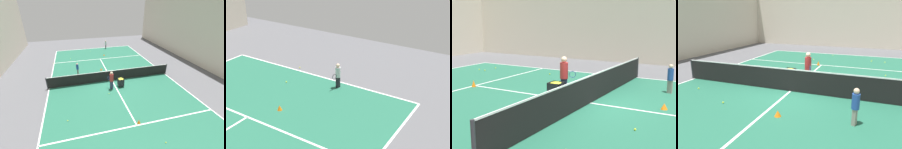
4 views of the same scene
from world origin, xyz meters
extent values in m
plane|color=#5B5B60|center=(0.00, 0.00, 0.00)|extent=(36.25, 36.25, 0.00)
cube|color=#23664C|center=(0.00, 0.00, 0.00)|extent=(11.68, 22.15, 0.00)
cube|color=white|center=(5.84, 0.00, 0.01)|extent=(0.10, 22.15, 0.00)
cube|color=white|center=(0.00, 6.09, 0.01)|extent=(11.68, 0.10, 0.00)
cube|color=white|center=(0.00, 0.00, 0.01)|extent=(0.10, 12.18, 0.00)
cube|color=beige|center=(10.96, 0.00, 3.80)|extent=(0.15, 32.55, 7.61)
cylinder|color=#2D2D33|center=(-5.94, 0.00, 0.55)|extent=(0.10, 0.10, 1.09)
cylinder|color=#2D2D33|center=(5.94, 0.00, 0.55)|extent=(0.10, 0.10, 1.09)
cube|color=black|center=(0.00, 0.00, 0.53)|extent=(11.78, 0.03, 1.02)
cube|color=white|center=(0.00, 0.00, 1.07)|extent=(11.78, 0.04, 0.05)
cube|color=#2D3351|center=(0.42, 1.40, 0.37)|extent=(0.26, 0.31, 0.75)
cylinder|color=#B22D2D|center=(0.42, 1.40, 1.08)|extent=(0.45, 0.45, 0.67)
sphere|color=beige|center=(0.42, 1.40, 1.54)|extent=(0.25, 0.25, 0.25)
torus|color=#2D478C|center=(0.62, 1.12, 0.91)|extent=(0.15, 0.26, 0.28)
cube|color=gray|center=(3.14, -2.29, 0.29)|extent=(0.17, 0.23, 0.57)
cylinder|color=#234799|center=(3.14, -2.29, 0.82)|extent=(0.31, 0.31, 0.51)
sphere|color=beige|center=(3.14, -2.29, 1.17)|extent=(0.19, 0.19, 0.19)
cube|color=black|center=(-0.50, 1.22, 0.12)|extent=(0.51, 0.52, 0.02)
cube|color=black|center=(-0.50, 0.97, 0.45)|extent=(0.51, 0.02, 0.66)
cube|color=black|center=(-0.50, 1.47, 0.45)|extent=(0.51, 0.02, 0.66)
cube|color=black|center=(-0.75, 1.22, 0.45)|extent=(0.02, 0.52, 0.66)
cube|color=black|center=(-0.26, 1.22, 0.45)|extent=(0.02, 0.52, 0.66)
ellipsoid|color=yellow|center=(-0.50, 1.22, 0.72)|extent=(0.47, 0.48, 0.16)
cylinder|color=black|center=(-0.68, 1.04, 0.06)|extent=(0.05, 0.05, 0.12)
cylinder|color=black|center=(-0.32, 1.04, 0.06)|extent=(0.05, 0.05, 0.12)
cylinder|color=black|center=(-0.68, 1.41, 0.06)|extent=(0.05, 0.05, 0.12)
cylinder|color=black|center=(-0.32, 1.41, 0.06)|extent=(0.05, 0.05, 0.12)
cone|color=orange|center=(0.56, -2.63, 0.11)|extent=(0.25, 0.25, 0.22)
cone|color=orange|center=(-0.19, 5.96, 0.16)|extent=(0.21, 0.21, 0.31)
sphere|color=yellow|center=(4.29, 8.67, 0.04)|extent=(0.07, 0.07, 0.07)
sphere|color=yellow|center=(4.24, 4.55, 0.04)|extent=(0.07, 0.07, 0.07)
sphere|color=yellow|center=(3.35, 9.16, 0.04)|extent=(0.07, 0.07, 0.07)
sphere|color=yellow|center=(0.85, 2.20, 0.04)|extent=(0.07, 0.07, 0.07)
sphere|color=yellow|center=(-2.00, -2.37, 0.04)|extent=(0.07, 0.07, 0.07)
sphere|color=yellow|center=(3.32, 8.65, 0.04)|extent=(0.07, 0.07, 0.07)
camera|label=1|loc=(3.36, 12.46, 7.21)|focal=24.00mm
camera|label=2|loc=(-9.31, 1.40, 7.21)|focal=50.00mm
camera|label=3|loc=(-10.46, -4.87, 3.25)|focal=50.00mm
camera|label=4|loc=(3.58, -9.04, 3.45)|focal=35.00mm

